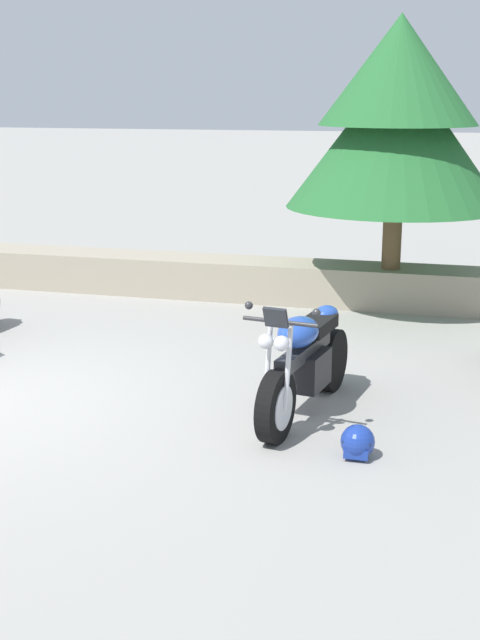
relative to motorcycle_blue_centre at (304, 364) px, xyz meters
name	(u,v)px	position (x,y,z in m)	size (l,w,h in m)	color
stone_wall	(151,274)	(-3.12, 4.34, -0.21)	(36.00, 0.80, 0.55)	gray
motorcycle_blue_centre	(304,364)	(0.00, 0.00, 0.00)	(0.68, 2.06, 1.18)	black
rider_helmet	(358,442)	(0.61, -0.85, -0.35)	(0.28, 0.28, 0.28)	navy
pine_tree_far_left	(398,116)	(0.39, 4.25, 2.08)	(2.87, 2.87, 3.29)	brown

